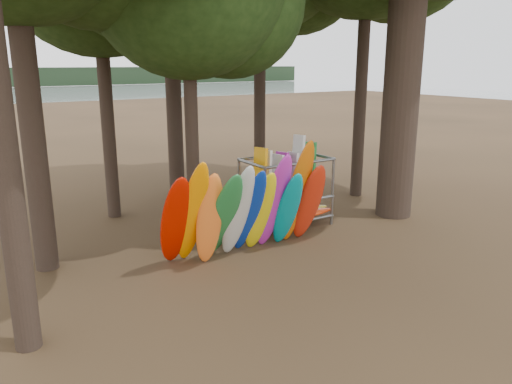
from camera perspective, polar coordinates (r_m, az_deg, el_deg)
ground at (r=14.04m, az=3.69°, el=-6.79°), size 120.00×120.00×0.00m
lake at (r=71.17m, az=-26.22°, el=9.01°), size 160.00×160.00×0.00m
kayak_row at (r=13.22m, az=-0.90°, el=-2.08°), size 4.95×2.15×3.25m
storage_rack at (r=15.99m, az=3.40°, el=-0.26°), size 3.21×1.57×2.86m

